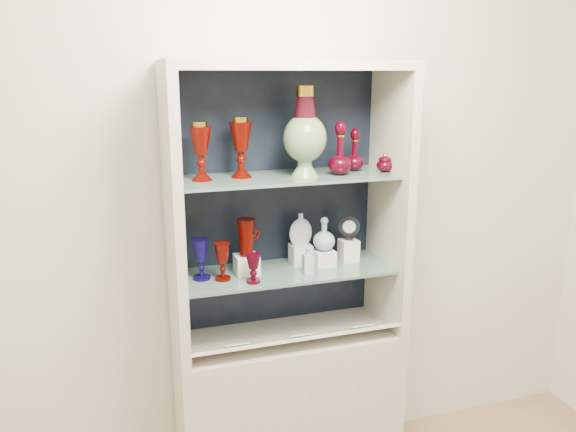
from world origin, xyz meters
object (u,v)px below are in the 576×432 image
object	(u,v)px
flat_flask	(301,229)
clear_round_decanter	(324,235)
ruby_goblet_small	(253,268)
ruby_decanter_a	(340,145)
pedestal_lamp_left	(201,151)
lidded_bowl	(385,162)
clear_square_bottle	(308,259)
ruby_decanter_b	(355,149)
cobalt_goblet	(201,259)
ruby_pitcher	(246,237)
cameo_medallion	(349,228)
ruby_goblet_tall	(222,261)
enamel_urn	(305,132)
pedestal_lamp_right	(241,148)

from	to	relation	value
flat_flask	clear_round_decanter	size ratio (longest dim) A/B	1.01
ruby_goblet_small	ruby_decanter_a	bearing A→B (deg)	8.21
pedestal_lamp_left	lidded_bowl	size ratio (longest dim) A/B	2.81
ruby_decanter_a	clear_square_bottle	world-z (taller)	ruby_decanter_a
ruby_decanter_a	clear_square_bottle	bearing A→B (deg)	-173.34
ruby_decanter_a	flat_flask	bearing A→B (deg)	140.99
ruby_decanter_b	lidded_bowl	xyz separation A→B (m)	(0.12, -0.07, -0.06)
cobalt_goblet	flat_flask	distance (m)	0.47
cobalt_goblet	clear_square_bottle	world-z (taller)	cobalt_goblet
ruby_pitcher	pedestal_lamp_left	bearing A→B (deg)	168.30
clear_round_decanter	cameo_medallion	distance (m)	0.14
lidded_bowl	clear_round_decanter	xyz separation A→B (m)	(-0.26, 0.05, -0.32)
pedestal_lamp_left	ruby_goblet_tall	bearing A→B (deg)	-29.54
lidded_bowl	cobalt_goblet	xyz separation A→B (m)	(-0.81, 0.04, -0.37)
cobalt_goblet	ruby_pitcher	size ratio (longest dim) A/B	1.08
ruby_pitcher	clear_round_decanter	size ratio (longest dim) A/B	1.10
lidded_bowl	ruby_pitcher	size ratio (longest dim) A/B	0.52
enamel_urn	lidded_bowl	xyz separation A→B (m)	(0.37, -0.00, -0.14)
clear_round_decanter	clear_square_bottle	bearing A→B (deg)	-145.17
pedestal_lamp_right	ruby_goblet_small	bearing A→B (deg)	-84.93
pedestal_lamp_right	ruby_decanter_a	size ratio (longest dim) A/B	0.97
pedestal_lamp_right	ruby_pitcher	distance (m)	0.38
cobalt_goblet	ruby_goblet_small	size ratio (longest dim) A/B	1.43
pedestal_lamp_left	ruby_goblet_small	size ratio (longest dim) A/B	1.93
pedestal_lamp_left	clear_round_decanter	bearing A→B (deg)	0.36
pedestal_lamp_right	ruby_decanter_a	distance (m)	0.42
pedestal_lamp_left	flat_flask	xyz separation A→B (m)	(0.44, 0.06, -0.37)
ruby_goblet_tall	ruby_decanter_b	bearing A→B (deg)	5.63
ruby_decanter_a	clear_square_bottle	xyz separation A→B (m)	(-0.15, -0.02, -0.49)
ruby_decanter_a	clear_round_decanter	xyz separation A→B (m)	(-0.04, 0.05, -0.40)
ruby_decanter_a	clear_round_decanter	distance (m)	0.41
ruby_goblet_tall	clear_round_decanter	xyz separation A→B (m)	(0.47, 0.04, 0.06)
ruby_decanter_a	lidded_bowl	size ratio (longest dim) A/B	3.06
cobalt_goblet	ruby_decanter_a	bearing A→B (deg)	-4.68
cameo_medallion	ruby_decanter_a	bearing A→B (deg)	-118.18
cameo_medallion	lidded_bowl	bearing A→B (deg)	-9.56
ruby_pitcher	ruby_goblet_small	bearing A→B (deg)	-105.50
ruby_decanter_b	clear_square_bottle	size ratio (longest dim) A/B	1.64
lidded_bowl	clear_square_bottle	xyz separation A→B (m)	(-0.36, -0.03, -0.40)
pedestal_lamp_right	cobalt_goblet	distance (m)	0.49
ruby_decanter_b	clear_square_bottle	world-z (taller)	ruby_decanter_b
pedestal_lamp_right	enamel_urn	world-z (taller)	enamel_urn
ruby_decanter_a	cobalt_goblet	distance (m)	0.75
ruby_decanter_a	ruby_goblet_small	size ratio (longest dim) A/B	2.09
clear_round_decanter	enamel_urn	bearing A→B (deg)	-158.33
ruby_decanter_a	cobalt_goblet	size ratio (longest dim) A/B	1.46
ruby_decanter_a	ruby_pitcher	bearing A→B (deg)	171.22
pedestal_lamp_right	flat_flask	xyz separation A→B (m)	(0.28, 0.04, -0.38)
ruby_goblet_small	cameo_medallion	distance (m)	0.52
pedestal_lamp_left	enamel_urn	distance (m)	0.43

